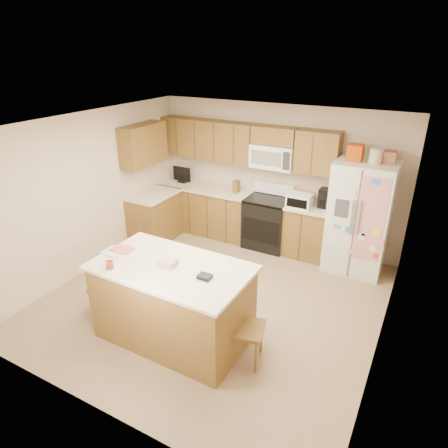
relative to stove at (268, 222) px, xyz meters
The scene contains 9 objects.
ground 1.99m from the stove, 90.00° to the right, with size 4.50×4.50×0.00m, color #846A4C.
room_shell 2.16m from the stove, 90.00° to the right, with size 4.60×4.60×2.52m.
cabinetry 1.09m from the stove, behind, with size 3.36×1.56×2.15m.
stove is the anchor object (origin of this frame).
refrigerator 1.63m from the stove, ahead, with size 0.90×0.79×2.04m.
island 2.89m from the stove, 90.81° to the right, with size 1.90×1.11×1.11m.
windsor_chair_left 3.10m from the stove, 111.22° to the right, with size 0.42×0.44×0.88m.
windsor_chair_back 2.27m from the stove, 88.42° to the right, with size 0.47×0.45×0.87m.
windsor_chair_right 2.98m from the stove, 72.29° to the right, with size 0.48×0.50×0.96m.
Camera 1 is at (2.44, -4.22, 3.39)m, focal length 32.00 mm.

